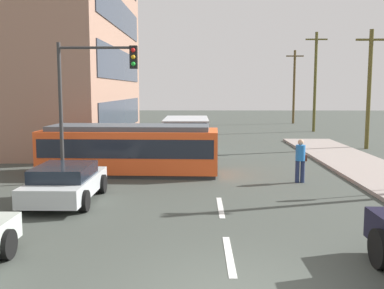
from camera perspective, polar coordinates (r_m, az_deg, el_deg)
The scene contains 13 objects.
ground_plane at distance 17.71m, azimuth 3.01°, elevation -4.61°, with size 120.00×120.00×0.00m, color #3F443E.
lane_stripe_1 at distance 10.01m, azimuth 4.71°, elevation -13.80°, with size 0.16×2.40×0.01m, color silver.
lane_stripe_2 at distance 13.81m, azimuth 3.62°, elevation -7.91°, with size 0.16×2.40×0.01m, color silver.
lane_stripe_3 at distance 25.07m, azimuth 2.40°, elevation -1.17°, with size 0.16×2.40×0.01m, color silver.
lane_stripe_4 at distance 31.02m, azimuth 2.12°, elevation 0.40°, with size 0.16×2.40×0.01m, color silver.
streetcar_tram at distance 19.20m, azimuth -7.82°, elevation -0.52°, with size 7.44×2.78×2.07m.
city_bus at distance 26.18m, azimuth -0.72°, elevation 1.56°, with size 2.59×5.23×1.91m.
pedestrian_crossing at distance 17.70m, azimuth 13.55°, elevation -1.69°, with size 0.47×0.36×1.67m.
parked_sedan_mid at distance 14.88m, azimuth -15.69°, elevation -4.64°, with size 2.00×4.01×1.19m.
traffic_light_mast at distance 17.39m, azimuth -12.72°, elevation 7.30°, with size 3.00×0.33×5.29m.
utility_pole_mid at distance 28.93m, azimuth 21.49°, elevation 6.79°, with size 1.80×0.24×7.05m.
utility_pole_far at distance 39.56m, azimuth 15.31°, elevation 7.84°, with size 1.80×0.24×8.29m.
utility_pole_distant at distance 48.54m, azimuth 12.78°, elevation 7.29°, with size 1.80×0.24×7.59m.
Camera 1 is at (-0.65, -7.34, 3.55)m, focal length 42.19 mm.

